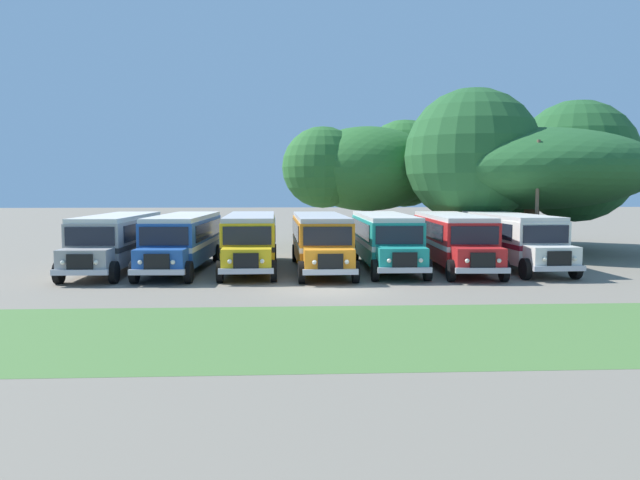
% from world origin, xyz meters
% --- Properties ---
extents(ground_plane, '(220.00, 220.00, 0.00)m').
position_xyz_m(ground_plane, '(0.00, 0.00, 0.00)').
color(ground_plane, slate).
extents(foreground_grass_strip, '(80.00, 8.17, 0.01)m').
position_xyz_m(foreground_grass_strip, '(0.00, -7.75, 0.00)').
color(foreground_grass_strip, '#4C7538').
rests_on(foreground_grass_strip, ground_plane).
extents(parked_bus_slot_0, '(2.80, 10.85, 2.82)m').
position_xyz_m(parked_bus_slot_0, '(-10.43, 7.07, 1.58)').
color(parked_bus_slot_0, '#9E9993').
rests_on(parked_bus_slot_0, ground_plane).
extents(parked_bus_slot_1, '(3.01, 10.88, 2.82)m').
position_xyz_m(parked_bus_slot_1, '(-7.03, 6.96, 1.58)').
color(parked_bus_slot_1, '#23519E').
rests_on(parked_bus_slot_1, ground_plane).
extents(parked_bus_slot_2, '(2.86, 10.86, 2.82)m').
position_xyz_m(parked_bus_slot_2, '(-3.55, 7.10, 1.58)').
color(parked_bus_slot_2, yellow).
rests_on(parked_bus_slot_2, ground_plane).
extents(parked_bus_slot_3, '(2.89, 10.87, 2.82)m').
position_xyz_m(parked_bus_slot_3, '(0.06, 6.63, 1.58)').
color(parked_bus_slot_3, orange).
rests_on(parked_bus_slot_3, ground_plane).
extents(parked_bus_slot_4, '(2.72, 10.85, 2.82)m').
position_xyz_m(parked_bus_slot_4, '(3.52, 7.06, 1.58)').
color(parked_bus_slot_4, teal).
rests_on(parked_bus_slot_4, ground_plane).
extents(parked_bus_slot_5, '(3.02, 10.88, 2.82)m').
position_xyz_m(parked_bus_slot_5, '(7.09, 6.75, 1.58)').
color(parked_bus_slot_5, red).
rests_on(parked_bus_slot_5, ground_plane).
extents(parked_bus_slot_6, '(3.01, 10.88, 2.82)m').
position_xyz_m(parked_bus_slot_6, '(10.31, 7.25, 1.58)').
color(parked_bus_slot_6, silver).
rests_on(parked_bus_slot_6, ground_plane).
extents(broad_shade_tree, '(12.27, 9.29, 9.24)m').
position_xyz_m(broad_shade_tree, '(4.32, 19.81, 5.66)').
color(broad_shade_tree, brown).
rests_on(broad_shade_tree, ground_plane).
extents(secondary_tree, '(16.73, 16.81, 10.55)m').
position_xyz_m(secondary_tree, '(14.46, 16.05, 5.68)').
color(secondary_tree, brown).
rests_on(secondary_tree, ground_plane).
extents(utility_pole, '(1.80, 0.20, 6.91)m').
position_xyz_m(utility_pole, '(12.44, 8.95, 3.70)').
color(utility_pole, brown).
rests_on(utility_pole, ground_plane).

